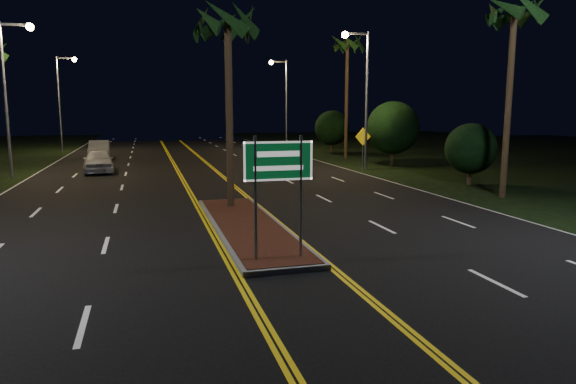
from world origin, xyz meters
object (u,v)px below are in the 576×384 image
object	(u,v)px
streetlight_left_far	(63,92)
palm_right_far	(348,45)
palm_right_near	(515,12)
car_near	(98,159)
palm_median	(228,23)
car_far	(99,148)
shrub_mid	(393,128)
highway_sign	(278,173)
shrub_near	(471,149)
warning_sign	(363,142)
streetlight_right_far	(283,94)
shrub_far	(332,128)
streetlight_left_mid	(11,81)
streetlight_right_mid	(362,84)
median_island	(248,226)

from	to	relation	value
streetlight_left_far	palm_right_far	size ratio (longest dim) A/B	0.87
palm_right_near	car_near	size ratio (longest dim) A/B	1.75
palm_median	car_far	size ratio (longest dim) A/B	1.59
palm_right_far	shrub_mid	size ratio (longest dim) A/B	2.23
shrub_mid	highway_sign	bearing A→B (deg)	-123.44
palm_median	car_near	xyz separation A→B (m)	(-6.20, 14.80, -6.39)
palm_median	shrub_near	distance (m)	14.93
palm_right_far	car_near	distance (m)	21.24
palm_right_near	car_near	bearing A→B (deg)	140.71
warning_sign	streetlight_left_far	bearing A→B (deg)	124.92
streetlight_right_far	car_near	world-z (taller)	streetlight_right_far
car_far	warning_sign	world-z (taller)	warning_sign
palm_right_far	shrub_near	bearing A→B (deg)	-87.49
shrub_far	car_near	world-z (taller)	shrub_far
streetlight_left_mid	palm_right_near	distance (m)	27.14
palm_right_near	car_near	world-z (taller)	palm_right_near
streetlight_right_mid	car_near	xyz separation A→B (m)	(-16.81, 3.30, -4.77)
car_near	highway_sign	bearing A→B (deg)	-79.60
shrub_far	car_far	xyz separation A→B (m)	(-20.74, -0.44, -1.47)
streetlight_left_mid	shrub_far	xyz separation A→B (m)	(24.41, 12.00, -3.32)
highway_sign	shrub_mid	world-z (taller)	shrub_mid
palm_median	shrub_near	xyz separation A→B (m)	(13.50, 3.50, -5.33)
palm_right_far	car_near	bearing A→B (deg)	-166.11
streetlight_right_far	car_far	xyz separation A→B (m)	(-17.55, -6.44, -4.79)
median_island	streetlight_left_mid	size ratio (longest dim) A/B	1.14
streetlight_left_mid	car_near	distance (m)	6.63
streetlight_left_far	streetlight_right_mid	distance (m)	30.57
streetlight_right_mid	streetlight_right_far	xyz separation A→B (m)	(0.00, 20.00, 0.00)
highway_sign	shrub_near	xyz separation A→B (m)	(13.50, 11.20, -0.46)
shrub_far	palm_median	bearing A→B (deg)	-118.42
palm_right_near	shrub_near	distance (m)	7.50
streetlight_right_mid	streetlight_right_far	world-z (taller)	same
palm_right_far	car_far	world-z (taller)	palm_right_far
streetlight_right_mid	palm_median	bearing A→B (deg)	-132.70
streetlight_left_far	palm_right_far	world-z (taller)	palm_right_far
shrub_mid	warning_sign	bearing A→B (deg)	-148.18
shrub_near	car_far	distance (m)	29.73
median_island	streetlight_right_far	world-z (taller)	streetlight_right_far
streetlight_left_mid	streetlight_right_mid	world-z (taller)	same
streetlight_right_far	car_far	bearing A→B (deg)	-159.86
median_island	streetlight_right_far	size ratio (longest dim) A/B	1.14
highway_sign	streetlight_left_far	size ratio (longest dim) A/B	0.36
streetlight_left_far	palm_median	world-z (taller)	streetlight_left_far
palm_right_far	streetlight_right_far	bearing A→B (deg)	100.33
streetlight_right_far	shrub_far	size ratio (longest dim) A/B	2.27
palm_median	palm_right_near	world-z (taller)	palm_right_near
highway_sign	streetlight_left_mid	distance (m)	23.93
car_far	warning_sign	bearing A→B (deg)	-39.39
car_near	warning_sign	xyz separation A→B (m)	(17.00, -3.29, 0.98)
streetlight_left_mid	streetlight_right_mid	bearing A→B (deg)	-5.38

